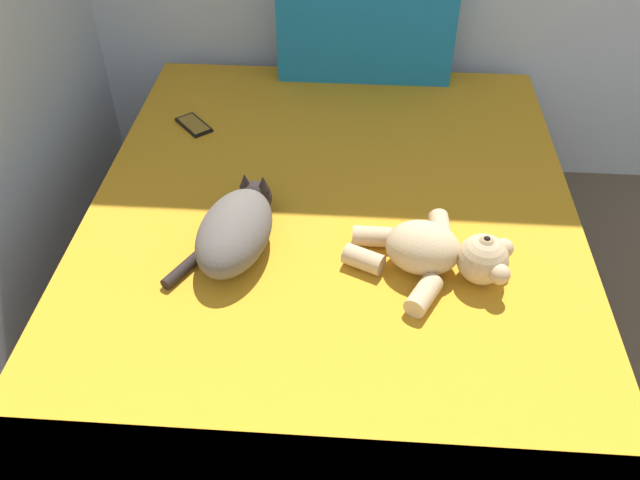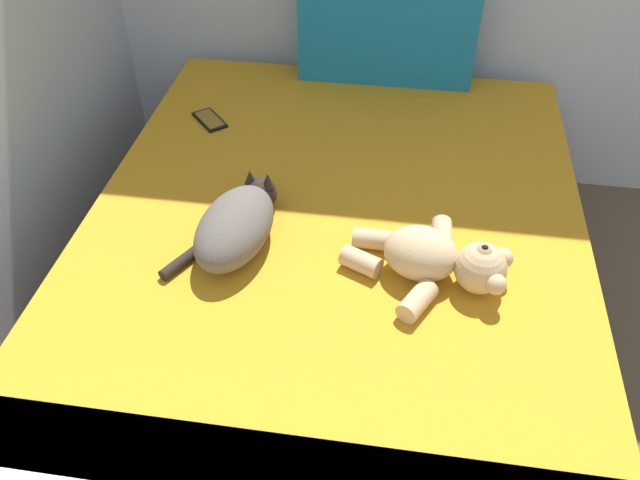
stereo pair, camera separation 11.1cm
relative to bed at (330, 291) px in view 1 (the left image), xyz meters
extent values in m
cube|color=brown|center=(0.00, 0.00, -0.09)|extent=(1.52, 2.04, 0.34)
cube|color=white|center=(0.00, 0.00, 0.16)|extent=(1.48, 1.98, 0.17)
cube|color=orange|center=(0.00, 0.06, 0.26)|extent=(1.46, 1.84, 0.02)
cube|color=#1972AD|center=(0.08, 0.93, 0.47)|extent=(0.66, 0.14, 0.41)
ellipsoid|color=#59514C|center=(-0.25, -0.13, 0.34)|extent=(0.24, 0.36, 0.15)
sphere|color=black|center=(-0.23, 0.06, 0.32)|extent=(0.10, 0.10, 0.10)
cone|color=black|center=(-0.25, 0.06, 0.37)|extent=(0.04, 0.04, 0.04)
cone|color=black|center=(-0.20, 0.05, 0.37)|extent=(0.04, 0.04, 0.04)
cylinder|color=black|center=(-0.38, -0.21, 0.28)|extent=(0.10, 0.16, 0.03)
ellipsoid|color=black|center=(-0.20, -0.04, 0.29)|extent=(0.07, 0.11, 0.04)
ellipsoid|color=tan|center=(0.25, -0.15, 0.33)|extent=(0.23, 0.20, 0.14)
sphere|color=tan|center=(0.41, -0.18, 0.33)|extent=(0.14, 0.14, 0.14)
sphere|color=#9E7F58|center=(0.41, -0.18, 0.38)|extent=(0.05, 0.05, 0.05)
sphere|color=black|center=(0.41, -0.18, 0.40)|extent=(0.02, 0.02, 0.02)
sphere|color=tan|center=(0.46, -0.14, 0.34)|extent=(0.05, 0.05, 0.05)
sphere|color=tan|center=(0.44, -0.24, 0.34)|extent=(0.05, 0.05, 0.05)
cylinder|color=tan|center=(0.31, -0.02, 0.30)|extent=(0.06, 0.12, 0.06)
cylinder|color=tan|center=(0.12, -0.07, 0.30)|extent=(0.11, 0.06, 0.06)
cylinder|color=tan|center=(0.25, -0.29, 0.30)|extent=(0.11, 0.13, 0.06)
cylinder|color=tan|center=(0.10, -0.16, 0.30)|extent=(0.12, 0.10, 0.06)
cube|color=black|center=(-0.51, 0.51, 0.27)|extent=(0.15, 0.16, 0.01)
cube|color=olive|center=(-0.51, 0.51, 0.28)|extent=(0.13, 0.14, 0.00)
camera|label=1|loc=(0.07, -1.47, 1.51)|focal=37.26mm
camera|label=2|loc=(0.18, -1.46, 1.51)|focal=37.26mm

